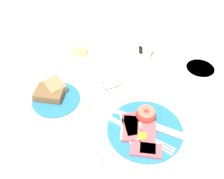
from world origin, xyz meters
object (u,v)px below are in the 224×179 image
object	(u,v)px
butter_dish	(81,54)
teaspoon_by_saucer	(101,82)
sugar_cup	(198,75)
number_card	(143,49)
teaspoon_stray	(85,149)
breakfast_plate	(144,131)
bread_plate	(55,98)
teaspoon_near_cup	(121,82)

from	to	relation	value
butter_dish	teaspoon_by_saucer	xyz separation A→B (m)	(0.12, -0.09, -0.00)
sugar_cup	number_card	size ratio (longest dim) A/B	1.30
sugar_cup	teaspoon_stray	world-z (taller)	sugar_cup
breakfast_plate	teaspoon_stray	size ratio (longest dim) A/B	1.42
number_card	bread_plate	bearing A→B (deg)	-114.89
sugar_cup	butter_dish	xyz separation A→B (m)	(-0.37, -0.02, -0.03)
teaspoon_stray	teaspoon_near_cup	bearing A→B (deg)	117.02
teaspoon_stray	butter_dish	bearing A→B (deg)	144.94
butter_dish	number_card	size ratio (longest dim) A/B	1.50
number_card	teaspoon_near_cup	xyz separation A→B (m)	(-0.02, -0.14, -0.03)
breakfast_plate	teaspoon_by_saucer	world-z (taller)	breakfast_plate
butter_dish	breakfast_plate	bearing A→B (deg)	-35.79
butter_dish	teaspoon_by_saucer	size ratio (longest dim) A/B	0.66
breakfast_plate	bread_plate	bearing A→B (deg)	179.16
bread_plate	number_card	xyz separation A→B (m)	(0.16, 0.28, 0.03)
butter_dish	teaspoon_near_cup	size ratio (longest dim) A/B	0.71
breakfast_plate	number_card	xyz separation A→B (m)	(-0.10, 0.28, 0.03)
sugar_cup	breakfast_plate	bearing A→B (deg)	-110.03
teaspoon_stray	sugar_cup	bearing A→B (deg)	84.52
bread_plate	sugar_cup	xyz separation A→B (m)	(0.34, 0.23, 0.02)
teaspoon_near_cup	breakfast_plate	bearing A→B (deg)	82.11
number_card	teaspoon_by_saucer	world-z (taller)	number_card
breakfast_plate	teaspoon_stray	distance (m)	0.15
breakfast_plate	teaspoon_near_cup	distance (m)	0.19
number_card	teaspoon_by_saucer	size ratio (longest dim) A/B	0.44
sugar_cup	teaspoon_by_saucer	xyz separation A→B (m)	(-0.26, -0.11, -0.03)
teaspoon_by_saucer	teaspoon_near_cup	world-z (taller)	same
bread_plate	sugar_cup	bearing A→B (deg)	33.46
bread_plate	number_card	world-z (taller)	number_card
teaspoon_near_cup	teaspoon_stray	distance (m)	0.24
bread_plate	teaspoon_by_saucer	size ratio (longest dim) A/B	1.09
butter_dish	number_card	xyz separation A→B (m)	(0.19, 0.07, 0.03)
sugar_cup	butter_dish	bearing A→B (deg)	-176.88
sugar_cup	teaspoon_by_saucer	world-z (taller)	sugar_cup
number_card	teaspoon_stray	xyz separation A→B (m)	(-0.01, -0.38, -0.03)
teaspoon_by_saucer	teaspoon_stray	distance (m)	0.23
breakfast_plate	number_card	bearing A→B (deg)	109.84
sugar_cup	teaspoon_stray	distance (m)	0.39
bread_plate	butter_dish	size ratio (longest dim) A/B	1.65
bread_plate	teaspoon_by_saucer	bearing A→B (deg)	54.01
breakfast_plate	bread_plate	distance (m)	0.26
bread_plate	sugar_cup	size ratio (longest dim) A/B	1.90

